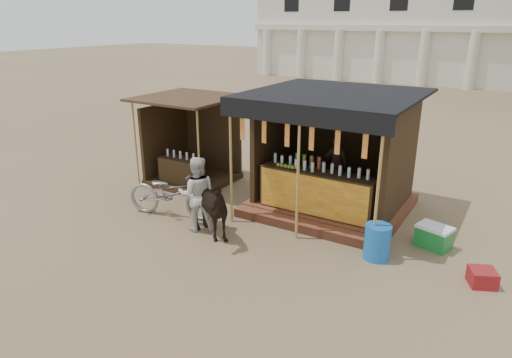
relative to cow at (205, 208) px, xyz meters
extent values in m
plane|color=#846B4C|center=(0.65, -0.65, -0.64)|extent=(120.00, 120.00, 0.00)
cube|color=brown|center=(1.65, 2.85, -0.53)|extent=(3.40, 2.80, 0.22)
cube|color=brown|center=(1.65, 1.30, -0.54)|extent=(3.40, 0.35, 0.20)
cube|color=#352513|center=(1.65, 1.90, 0.06)|extent=(2.60, 0.55, 0.95)
cube|color=#B85715|center=(1.65, 1.62, 0.06)|extent=(2.50, 0.02, 0.88)
cube|color=#352513|center=(1.65, 4.10, 0.83)|extent=(3.00, 0.12, 2.50)
cube|color=#352513|center=(0.15, 2.85, 0.83)|extent=(0.12, 2.50, 2.50)
cube|color=#352513|center=(3.15, 2.85, 0.83)|extent=(0.12, 2.50, 2.50)
cube|color=black|center=(1.65, 2.65, 2.11)|extent=(3.60, 3.60, 0.06)
cube|color=black|center=(1.65, 0.87, 1.93)|extent=(3.60, 0.06, 0.36)
cylinder|color=tan|center=(0.05, 0.90, 0.74)|extent=(0.06, 0.06, 2.75)
cylinder|color=tan|center=(1.65, 0.90, 0.74)|extent=(0.06, 0.06, 2.75)
cylinder|color=tan|center=(3.25, 0.90, 0.74)|extent=(0.06, 0.06, 2.75)
cube|color=red|center=(0.35, 0.90, 1.56)|extent=(0.10, 0.02, 0.55)
cube|color=red|center=(0.87, 0.90, 1.56)|extent=(0.10, 0.02, 0.55)
cube|color=red|center=(1.39, 0.90, 1.56)|extent=(0.10, 0.02, 0.55)
cube|color=red|center=(1.91, 0.90, 1.56)|extent=(0.10, 0.02, 0.55)
cube|color=red|center=(2.43, 0.90, 1.56)|extent=(0.10, 0.02, 0.55)
cube|color=red|center=(2.95, 0.90, 1.56)|extent=(0.10, 0.02, 0.55)
imported|color=black|center=(1.65, 2.95, 0.35)|extent=(0.64, 0.52, 1.53)
cube|color=#352513|center=(-2.35, 2.55, -0.56)|extent=(2.00, 2.00, 0.15)
cube|color=#352513|center=(-2.35, 3.50, 0.41)|extent=(1.90, 0.10, 2.10)
cube|color=#352513|center=(-3.30, 2.55, 0.41)|extent=(0.10, 1.90, 2.10)
cube|color=#472D19|center=(-2.35, 2.45, 1.71)|extent=(2.40, 2.40, 0.06)
cylinder|color=tan|center=(-3.40, 1.50, 0.54)|extent=(0.05, 0.05, 2.35)
cylinder|color=tan|center=(-1.30, 1.50, 0.54)|extent=(0.05, 0.05, 2.35)
cube|color=#352513|center=(-2.35, 2.05, -0.24)|extent=(1.20, 0.50, 0.80)
imported|color=black|center=(0.00, 0.00, 0.00)|extent=(1.65, 1.14, 1.27)
imported|color=gray|center=(-1.27, 0.43, -0.07)|extent=(2.26, 1.23, 1.13)
imported|color=silver|center=(-0.35, 0.20, 0.17)|extent=(1.00, 0.96, 1.62)
cylinder|color=blue|center=(3.32, 0.93, -0.30)|extent=(0.56, 0.56, 0.68)
cube|color=maroon|center=(5.14, 0.96, -0.49)|extent=(0.55, 0.54, 0.29)
cube|color=#1B7D30|center=(4.15, 1.95, -0.44)|extent=(0.71, 0.58, 0.40)
cube|color=white|center=(4.15, 1.95, -0.21)|extent=(0.74, 0.60, 0.06)
cube|color=silver|center=(-1.35, 29.35, 3.36)|extent=(26.00, 7.00, 8.00)
cube|color=silver|center=(-1.35, 25.75, 3.06)|extent=(26.00, 0.50, 0.40)
cylinder|color=silver|center=(-13.35, 25.75, 1.16)|extent=(0.70, 0.70, 3.60)
cylinder|color=silver|center=(-10.35, 25.75, 1.16)|extent=(0.70, 0.70, 3.60)
cylinder|color=silver|center=(-7.35, 25.75, 1.16)|extent=(0.70, 0.70, 3.60)
cylinder|color=silver|center=(-4.35, 25.75, 1.16)|extent=(0.70, 0.70, 3.60)
cylinder|color=silver|center=(-1.35, 25.75, 1.16)|extent=(0.70, 0.70, 3.60)
cylinder|color=silver|center=(1.65, 25.75, 1.16)|extent=(0.70, 0.70, 3.60)
camera|label=1|loc=(5.35, -6.80, 3.65)|focal=32.00mm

